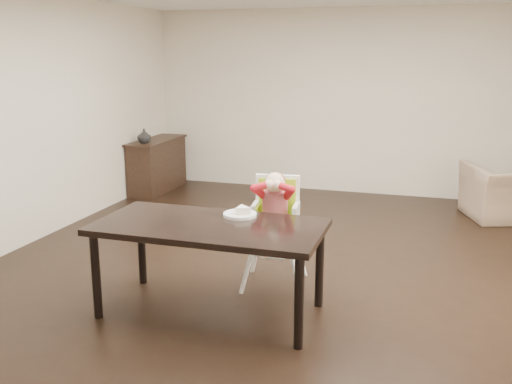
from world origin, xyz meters
TOP-DOWN VIEW (x-y plane):
  - ground at (0.00, 0.00)m, footprint 7.00×7.00m
  - room_walls at (0.00, 0.00)m, footprint 6.02×7.02m
  - dining_table at (-0.43, -0.99)m, footprint 1.80×0.90m
  - high_chair at (-0.09, -0.27)m, footprint 0.49×0.49m
  - plate at (-0.26, -0.71)m, footprint 0.28×0.28m
  - sideboard at (-2.78, 2.70)m, footprint 0.44×1.26m
  - vase at (-2.78, 2.33)m, footprint 0.24×0.25m

SIDE VIEW (x-z plane):
  - ground at x=0.00m, z-range 0.00..0.00m
  - sideboard at x=-2.78m, z-range 0.00..0.79m
  - dining_table at x=-0.43m, z-range 0.30..1.05m
  - high_chair at x=-0.09m, z-range 0.22..1.26m
  - plate at x=-0.26m, z-range 0.74..0.82m
  - vase at x=-2.78m, z-range 0.79..0.99m
  - room_walls at x=0.00m, z-range 0.50..3.21m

